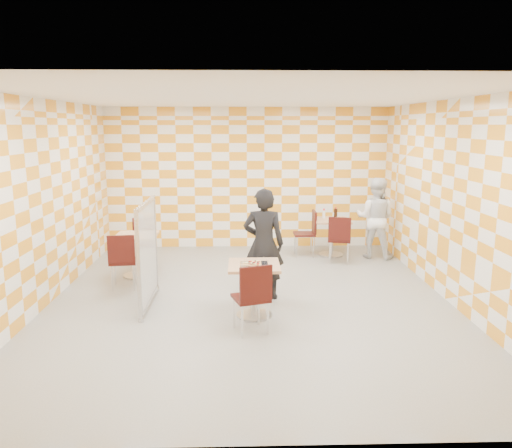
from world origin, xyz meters
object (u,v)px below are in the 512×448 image
at_px(empty_table, 137,248).
at_px(man_dark, 264,244).
at_px(man_white, 375,218).
at_px(chair_second_side, 309,229).
at_px(sport_bottle, 324,214).
at_px(partition, 148,253).
at_px(soda_bottle, 336,213).
at_px(chair_main_front, 253,293).
at_px(chair_empty_near, 122,257).
at_px(main_table, 254,281).
at_px(chair_second_front, 340,236).
at_px(chair_empty_far, 145,239).
at_px(second_table, 332,231).

distance_m(empty_table, man_dark, 2.49).
distance_m(empty_table, man_white, 4.67).
xyz_separation_m(chair_second_side, sport_bottle, (0.32, 0.14, 0.29)).
bearing_deg(empty_table, partition, -72.18).
bearing_deg(sport_bottle, soda_bottle, -5.83).
height_order(partition, sport_bottle, partition).
bearing_deg(chair_second_side, empty_table, -157.33).
xyz_separation_m(chair_main_front, chair_empty_near, (-2.05, 1.81, 0.00)).
xyz_separation_m(chair_second_side, man_dark, (-1.03, -2.51, 0.31)).
relative_size(main_table, chair_main_front, 0.81).
distance_m(man_white, sport_bottle, 1.03).
bearing_deg(chair_main_front, sport_bottle, 69.03).
bearing_deg(empty_table, chair_second_front, 10.93).
distance_m(chair_main_front, chair_empty_far, 3.69).
bearing_deg(chair_second_side, chair_main_front, -107.48).
xyz_separation_m(main_table, chair_second_side, (1.20, 3.28, 0.04)).
xyz_separation_m(chair_second_front, soda_bottle, (0.05, 0.74, 0.31)).
xyz_separation_m(man_dark, soda_bottle, (1.59, 2.62, 0.00)).
distance_m(second_table, chair_empty_far, 3.72).
bearing_deg(chair_main_front, chair_second_side, 72.52).
xyz_separation_m(chair_main_front, chair_second_side, (1.22, 3.89, 0.00)).
bearing_deg(chair_empty_near, chair_second_side, 32.37).
xyz_separation_m(partition, soda_bottle, (3.29, 2.92, 0.06)).
bearing_deg(chair_main_front, second_table, 66.57).
xyz_separation_m(man_dark, sport_bottle, (1.35, 2.65, -0.01)).
relative_size(second_table, man_dark, 0.44).
distance_m(second_table, partition, 4.27).
distance_m(chair_main_front, partition, 1.88).
relative_size(empty_table, chair_second_side, 0.81).
distance_m(second_table, soda_bottle, 0.37).
bearing_deg(chair_empty_far, sport_bottle, 14.32).
distance_m(chair_second_front, chair_empty_far, 3.68).
xyz_separation_m(man_dark, man_white, (2.34, 2.34, -0.05)).
relative_size(empty_table, partition, 0.48).
bearing_deg(chair_empty_far, chair_second_front, 2.02).
distance_m(sport_bottle, soda_bottle, 0.24).
distance_m(second_table, chair_main_front, 4.25).
distance_m(chair_main_front, man_white, 4.51).
xyz_separation_m(second_table, man_white, (0.84, -0.18, 0.30)).
distance_m(man_dark, soda_bottle, 3.07).
height_order(chair_main_front, man_white, man_white).
relative_size(second_table, chair_second_front, 0.81).
relative_size(main_table, partition, 0.48).
distance_m(chair_main_front, chair_second_front, 3.70).
xyz_separation_m(empty_table, man_dark, (2.17, -1.17, 0.34)).
height_order(empty_table, man_dark, man_dark).
relative_size(chair_second_side, partition, 0.60).
distance_m(chair_main_front, chair_second_side, 4.08).
bearing_deg(chair_second_front, chair_second_side, 129.03).
distance_m(second_table, chair_empty_near, 4.28).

